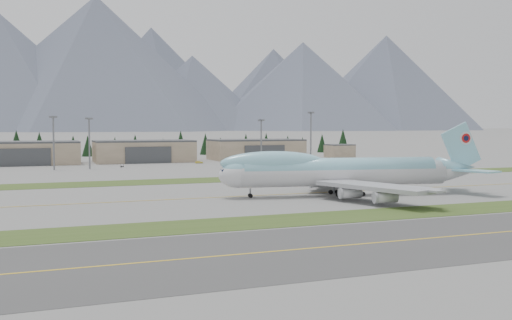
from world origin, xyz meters
name	(u,v)px	position (x,y,z in m)	size (l,w,h in m)	color
ground	(298,194)	(0.00, 0.00, 0.00)	(7000.00, 7000.00, 0.00)	#60605E
grass_strip_near	(378,214)	(0.00, -38.00, 0.00)	(400.00, 14.00, 0.08)	#364E1B
grass_strip_far	(242,179)	(0.00, 45.00, 0.00)	(400.00, 18.00, 0.08)	#364E1B
asphalt_taxiway	(460,236)	(0.00, -62.00, 0.00)	(400.00, 32.00, 0.04)	#3B3B3B
taxiway_line_main	(298,194)	(0.00, 0.00, 0.00)	(400.00, 0.40, 0.02)	yellow
taxiway_line_near	(460,236)	(0.00, -62.00, 0.00)	(400.00, 0.40, 0.02)	yellow
boeing_747_freighter	(341,171)	(8.49, -7.33, 6.27)	(72.48, 61.44, 19.00)	silver
hangar_left	(25,153)	(-70.00, 149.90, 5.39)	(48.00, 26.60, 10.80)	gray
hangar_center	(144,151)	(-15.00, 149.90, 5.39)	(48.00, 26.60, 10.80)	gray
hangar_right	(256,149)	(45.00, 149.90, 5.39)	(48.00, 26.60, 10.80)	gray
control_shed	(340,151)	(95.00, 148.00, 3.80)	(14.00, 12.00, 7.60)	gray
floodlight_masts	(117,132)	(-32.93, 110.29, 15.49)	(159.42, 7.48, 24.67)	slate
service_vehicle_a	(122,167)	(-30.25, 116.84, 0.00)	(1.50, 3.71, 1.26)	#B9B9BB
service_vehicle_b	(199,163)	(7.43, 127.48, 0.00)	(1.36, 3.85, 1.27)	gold
service_vehicle_c	(290,160)	(58.25, 134.27, 0.00)	(1.49, 3.67, 1.06)	#BABBBF
conifer_belt	(147,144)	(-2.39, 212.63, 6.83)	(273.88, 14.33, 16.27)	black
mountain_ridge_front	(50,72)	(-19.95, 2168.77, 221.27)	(4211.69, 1116.27, 517.20)	#484D60
mountain_ridge_rear	(56,78)	(23.20, 2900.00, 260.04)	(4501.04, 1076.00, 538.00)	#484D60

